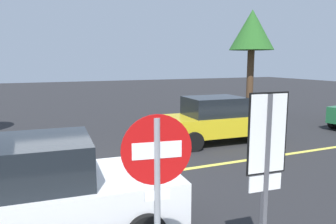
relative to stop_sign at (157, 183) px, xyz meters
name	(u,v)px	position (x,y,z in m)	size (l,w,h in m)	color
ground_plane	(76,186)	(-0.32, 4.40, -1.60)	(80.00, 80.00, 0.00)	#262628
lane_marking_centre	(190,169)	(2.68, 4.40, -1.59)	(28.00, 0.16, 0.01)	#E0D14C
stop_sign	(157,183)	(0.00, 0.00, 0.00)	(0.75, 0.14, 2.34)	gray
speed_limit_sign	(266,155)	(1.38, -0.08, 0.17)	(0.54, 0.06, 2.52)	#4C4C51
car_white_mid_road	(30,193)	(-1.27, 2.22, -0.76)	(4.70, 2.26, 1.69)	white
car_yellow_far_lane	(217,119)	(4.95, 6.67, -0.78)	(4.14, 2.10, 1.63)	gold
tree_left_verge	(252,32)	(9.72, 11.07, 2.79)	(2.32, 2.32, 5.52)	#513823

